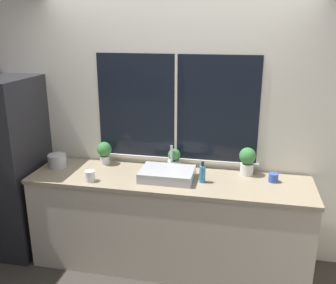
# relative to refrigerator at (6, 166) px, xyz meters

# --- Properties ---
(ground_plane) EXTENTS (14.00, 14.00, 0.00)m
(ground_plane) POSITION_rel_refrigerator_xyz_m (1.68, -0.32, -0.89)
(ground_plane) COLOR #38332D
(wall_back) EXTENTS (8.00, 0.09, 2.70)m
(wall_back) POSITION_rel_refrigerator_xyz_m (1.68, 0.37, 0.46)
(wall_back) COLOR silver
(wall_back) RESTS_ON ground_plane
(wall_left) EXTENTS (0.06, 7.00, 2.70)m
(wall_left) POSITION_rel_refrigerator_xyz_m (-0.62, 1.18, 0.46)
(wall_left) COLOR silver
(wall_left) RESTS_ON ground_plane
(counter) EXTENTS (2.59, 0.65, 0.91)m
(counter) POSITION_rel_refrigerator_xyz_m (1.68, -0.01, -0.44)
(counter) COLOR beige
(counter) RESTS_ON ground_plane
(refrigerator) EXTENTS (0.67, 0.72, 1.78)m
(refrigerator) POSITION_rel_refrigerator_xyz_m (0.00, 0.00, 0.00)
(refrigerator) COLOR #232328
(refrigerator) RESTS_ON ground_plane
(sink) EXTENTS (0.48, 0.40, 0.25)m
(sink) POSITION_rel_refrigerator_xyz_m (1.67, -0.02, 0.06)
(sink) COLOR #ADADB2
(sink) RESTS_ON counter
(potted_plant_left) EXTENTS (0.15, 0.15, 0.23)m
(potted_plant_left) POSITION_rel_refrigerator_xyz_m (0.97, 0.23, 0.15)
(potted_plant_left) COLOR white
(potted_plant_left) RESTS_ON counter
(potted_plant_center) EXTENTS (0.13, 0.13, 0.21)m
(potted_plant_center) POSITION_rel_refrigerator_xyz_m (1.69, 0.23, 0.12)
(potted_plant_center) COLOR white
(potted_plant_center) RESTS_ON counter
(potted_plant_right) EXTENTS (0.16, 0.16, 0.26)m
(potted_plant_right) POSITION_rel_refrigerator_xyz_m (2.38, 0.23, 0.16)
(potted_plant_right) COLOR white
(potted_plant_right) RESTS_ON counter
(soap_bottle) EXTENTS (0.06, 0.06, 0.20)m
(soap_bottle) POSITION_rel_refrigerator_xyz_m (1.99, -0.03, 0.10)
(soap_bottle) COLOR teal
(soap_bottle) RESTS_ON counter
(mug_white) EXTENTS (0.09, 0.09, 0.10)m
(mug_white) POSITION_rel_refrigerator_xyz_m (1.00, -0.21, 0.06)
(mug_white) COLOR white
(mug_white) RESTS_ON counter
(mug_blue) EXTENTS (0.09, 0.09, 0.08)m
(mug_blue) POSITION_rel_refrigerator_xyz_m (2.61, 0.11, 0.06)
(mug_blue) COLOR #3351AD
(mug_blue) RESTS_ON counter
(kettle) EXTENTS (0.18, 0.18, 0.14)m
(kettle) POSITION_rel_refrigerator_xyz_m (0.54, 0.05, 0.09)
(kettle) COLOR #B2B2B7
(kettle) RESTS_ON counter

